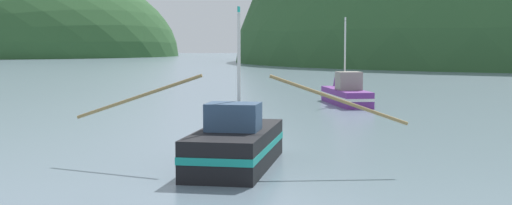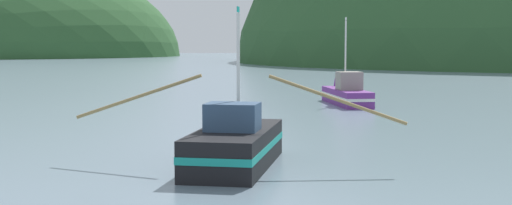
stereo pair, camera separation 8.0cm
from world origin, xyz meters
The scene contains 2 objects.
fishing_boat_black centered at (0.58, 19.31, 0.80)m, with size 11.48×7.13×5.64m.
fishing_boat_purple centered at (9.66, 43.01, 0.74)m, with size 2.24×7.70×6.19m.
Camera 2 is at (-0.53, -4.22, 4.35)m, focal length 47.53 mm.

